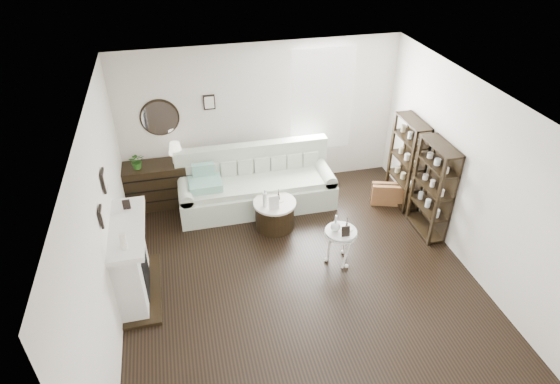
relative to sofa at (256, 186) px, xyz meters
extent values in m
plane|color=black|center=(0.26, -2.08, -0.35)|extent=(5.50, 5.50, 0.00)
plane|color=white|center=(0.26, -2.08, 2.35)|extent=(5.50, 5.50, 0.00)
plane|color=silver|center=(0.26, 0.67, 1.00)|extent=(5.00, 0.00, 5.00)
plane|color=silver|center=(-2.24, -2.08, 1.00)|extent=(0.00, 5.50, 5.50)
plane|color=silver|center=(2.76, -2.08, 1.00)|extent=(0.00, 5.50, 5.50)
cube|color=white|center=(1.36, 0.65, 1.25)|extent=(1.00, 0.02, 1.80)
cube|color=white|center=(1.36, 0.59, 1.25)|extent=(1.15, 0.02, 1.90)
cylinder|color=silver|center=(-1.49, 0.64, 1.20)|extent=(0.60, 0.03, 0.60)
cube|color=black|center=(-0.64, 0.64, 1.40)|extent=(0.20, 0.03, 0.26)
cube|color=white|center=(-2.07, -1.78, 0.20)|extent=(0.34, 1.20, 1.10)
cube|color=black|center=(-2.04, -1.78, 0.05)|extent=(0.30, 0.65, 0.70)
cube|color=white|center=(-2.02, -1.78, 0.77)|extent=(0.44, 1.35, 0.08)
cube|color=black|center=(-1.99, -1.78, -0.32)|extent=(0.50, 1.40, 0.05)
cylinder|color=silver|center=(-2.02, -2.23, 0.92)|extent=(0.08, 0.08, 0.22)
cube|color=black|center=(-2.02, -1.38, 0.88)|extent=(0.10, 0.03, 0.14)
cube|color=black|center=(-2.21, -2.13, 1.25)|extent=(0.03, 0.18, 0.24)
cube|color=black|center=(-2.21, -1.48, 1.35)|extent=(0.03, 0.22, 0.28)
cube|color=black|center=(2.59, -0.53, 0.45)|extent=(0.30, 0.80, 1.60)
cylinder|color=tan|center=(2.57, -0.78, 0.17)|extent=(0.08, 0.08, 0.11)
cylinder|color=tan|center=(2.57, -0.53, 0.17)|extent=(0.08, 0.08, 0.11)
cylinder|color=tan|center=(2.57, -0.28, 0.17)|extent=(0.08, 0.08, 0.11)
cylinder|color=tan|center=(2.57, -0.78, 0.57)|extent=(0.08, 0.08, 0.11)
cylinder|color=tan|center=(2.57, -0.53, 0.57)|extent=(0.08, 0.08, 0.11)
cylinder|color=tan|center=(2.57, -0.28, 0.57)|extent=(0.08, 0.08, 0.11)
cylinder|color=tan|center=(2.57, -0.78, 0.97)|extent=(0.08, 0.08, 0.11)
cylinder|color=tan|center=(2.57, -0.53, 0.97)|extent=(0.08, 0.08, 0.11)
cylinder|color=tan|center=(2.57, -0.28, 0.97)|extent=(0.08, 0.08, 0.11)
cube|color=black|center=(2.59, -1.43, 0.45)|extent=(0.30, 0.80, 1.60)
cylinder|color=tan|center=(2.57, -1.68, 0.17)|extent=(0.08, 0.08, 0.11)
cylinder|color=tan|center=(2.57, -1.43, 0.17)|extent=(0.08, 0.08, 0.11)
cylinder|color=tan|center=(2.57, -1.18, 0.17)|extent=(0.08, 0.08, 0.11)
cylinder|color=tan|center=(2.57, -1.68, 0.57)|extent=(0.08, 0.08, 0.11)
cylinder|color=tan|center=(2.57, -1.43, 0.57)|extent=(0.08, 0.08, 0.11)
cylinder|color=tan|center=(2.57, -1.18, 0.57)|extent=(0.08, 0.08, 0.11)
cylinder|color=tan|center=(2.57, -1.68, 0.97)|extent=(0.08, 0.08, 0.11)
cylinder|color=tan|center=(2.57, -1.43, 0.97)|extent=(0.08, 0.08, 0.11)
cylinder|color=tan|center=(2.57, -1.18, 0.97)|extent=(0.08, 0.08, 0.11)
cube|color=beige|center=(0.00, -0.08, -0.13)|extent=(2.72, 0.94, 0.44)
cube|color=beige|center=(0.00, -0.12, 0.14)|extent=(2.35, 0.75, 0.10)
cube|color=beige|center=(0.00, 0.28, 0.29)|extent=(2.72, 0.21, 0.84)
cube|color=beige|center=(-1.23, -0.08, -0.08)|extent=(0.23, 0.89, 0.54)
cube|color=beige|center=(1.23, -0.08, -0.08)|extent=(0.23, 0.89, 0.54)
cube|color=#279275|center=(-0.89, -0.14, 0.26)|extent=(0.56, 0.46, 0.14)
cube|color=brown|center=(2.30, -0.57, -0.15)|extent=(0.63, 0.38, 0.40)
cube|color=black|center=(-1.66, 0.39, 0.05)|extent=(1.20, 0.50, 0.80)
cube|color=black|center=(-1.66, 0.13, -0.13)|extent=(1.16, 0.01, 0.02)
cube|color=black|center=(-1.66, 0.13, 0.09)|extent=(1.16, 0.01, 0.02)
cube|color=black|center=(-1.66, 0.13, 0.31)|extent=(1.16, 0.01, 0.01)
imported|color=#225518|center=(-1.96, 0.34, 0.60)|extent=(0.27, 0.24, 0.29)
cylinder|color=black|center=(0.17, -0.75, -0.12)|extent=(0.65, 0.65, 0.45)
cylinder|color=silver|center=(0.17, -0.75, 0.12)|extent=(0.71, 0.71, 0.04)
cylinder|color=silver|center=(0.93, -1.83, 0.22)|extent=(0.47, 0.47, 0.03)
cylinder|color=white|center=(0.93, -1.83, 0.18)|extent=(0.48, 0.48, 0.02)
cylinder|color=white|center=(0.93, -1.83, -0.08)|extent=(0.04, 0.04, 0.55)
cylinder|color=silver|center=(-0.01, -0.83, 0.30)|extent=(0.07, 0.07, 0.32)
cube|color=silver|center=(0.12, -0.93, 0.25)|extent=(0.17, 0.06, 0.22)
cube|color=black|center=(0.95, -1.96, 0.32)|extent=(0.12, 0.05, 0.16)
camera|label=1|loc=(-1.20, -6.90, 4.50)|focal=30.00mm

